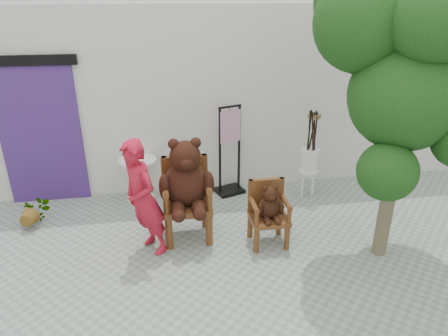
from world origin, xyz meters
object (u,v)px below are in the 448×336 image
(cafe_table, at_px, (139,174))
(tree, at_px, (396,35))
(chair_small, at_px, (269,208))
(display_stand, at_px, (230,161))
(stool_bucket, at_px, (310,159))
(chair_big, at_px, (186,184))
(person, at_px, (143,199))

(cafe_table, xyz_separation_m, tree, (2.95, -1.89, 2.28))
(cafe_table, height_order, tree, tree)
(chair_small, height_order, display_stand, display_stand)
(stool_bucket, bearing_deg, cafe_table, 173.89)
(chair_big, height_order, stool_bucket, same)
(chair_small, height_order, cafe_table, chair_small)
(stool_bucket, bearing_deg, person, -154.74)
(person, height_order, tree, tree)
(chair_small, xyz_separation_m, tree, (1.21, -0.34, 2.20))
(chair_small, bearing_deg, chair_big, 163.95)
(cafe_table, xyz_separation_m, stool_bucket, (2.77, -0.30, 0.20))
(display_stand, bearing_deg, chair_big, -142.01)
(stool_bucket, bearing_deg, chair_big, -155.49)
(cafe_table, distance_m, tree, 4.18)
(display_stand, distance_m, tree, 3.20)
(chair_small, relative_size, stool_bucket, 0.60)
(cafe_table, bearing_deg, stool_bucket, -6.11)
(chair_big, xyz_separation_m, display_stand, (0.80, 1.24, -0.23))
(display_stand, bearing_deg, cafe_table, 160.77)
(person, height_order, cafe_table, person)
(chair_small, bearing_deg, display_stand, 99.29)
(display_stand, bearing_deg, tree, -71.46)
(chair_small, bearing_deg, person, 179.63)
(chair_small, relative_size, display_stand, 0.57)
(display_stand, bearing_deg, person, -150.55)
(chair_small, bearing_deg, cafe_table, 138.40)
(person, xyz_separation_m, stool_bucket, (2.63, 1.24, -0.15))
(stool_bucket, bearing_deg, chair_small, -129.27)
(display_stand, distance_m, stool_bucket, 1.31)
(chair_small, bearing_deg, tree, -15.95)
(chair_small, distance_m, tree, 2.53)
(chair_small, relative_size, tree, 0.24)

